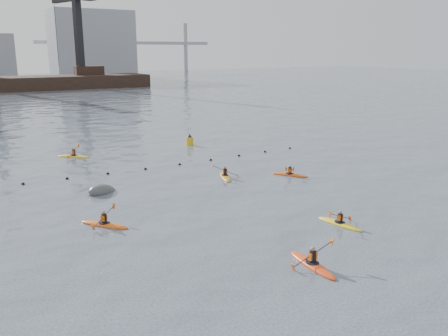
{
  "coord_description": "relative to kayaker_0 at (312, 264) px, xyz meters",
  "views": [
    {
      "loc": [
        -12.66,
        -11.95,
        9.15
      ],
      "look_at": [
        0.68,
        9.82,
        2.8
      ],
      "focal_mm": 38.0,
      "sensor_mm": 36.0,
      "label": 1
    }
  ],
  "objects": [
    {
      "name": "ground",
      "position": [
        -0.57,
        -2.28,
        -0.1
      ],
      "size": [
        400.0,
        400.0,
        0.0
      ],
      "primitive_type": "plane",
      "color": "#333C4A",
      "rests_on": "ground"
    },
    {
      "name": "kayaker_1",
      "position": [
        4.67,
        3.04,
        -0.01
      ],
      "size": [
        1.96,
        2.89,
        1.07
      ],
      "rotation": [
        0.0,
        0.0,
        0.15
      ],
      "color": "yellow",
      "rests_on": "ground"
    },
    {
      "name": "nav_buoy",
      "position": [
        8.05,
        27.06,
        0.3
      ],
      "size": [
        0.72,
        0.72,
        1.31
      ],
      "color": "#C28D13",
      "rests_on": "ground"
    },
    {
      "name": "mooring_buoy",
      "position": [
        -4.4,
        15.71,
        -0.1
      ],
      "size": [
        2.69,
        2.22,
        1.52
      ],
      "primitive_type": "ellipsoid",
      "rotation": [
        0.0,
        0.21,
        0.47
      ],
      "color": "#3F4245",
      "rests_on": "ground"
    },
    {
      "name": "kayaker_3",
      "position": [
        4.55,
        14.66,
        -0.01
      ],
      "size": [
        1.96,
        2.97,
        1.17
      ],
      "rotation": [
        0.0,
        0.0,
        -0.38
      ],
      "color": "#C68617",
      "rests_on": "ground"
    },
    {
      "name": "kayaker_5",
      "position": [
        -3.23,
        27.49,
        -0.01
      ],
      "size": [
        2.61,
        2.48,
        1.1
      ],
      "rotation": [
        0.0,
        0.0,
        0.82
      ],
      "color": "yellow",
      "rests_on": "ground"
    },
    {
      "name": "kayaker_0",
      "position": [
        0.0,
        0.0,
        0.0
      ],
      "size": [
        2.21,
        3.23,
        1.22
      ],
      "rotation": [
        0.0,
        0.0,
        -0.09
      ],
      "color": "red",
      "rests_on": "ground"
    },
    {
      "name": "float_line",
      "position": [
        -1.07,
        20.26,
        -0.07
      ],
      "size": [
        33.24,
        0.73,
        0.24
      ],
      "color": "black",
      "rests_on": "ground"
    },
    {
      "name": "kayaker_2",
      "position": [
        -6.2,
        9.57,
        -0.01
      ],
      "size": [
        2.27,
        2.73,
        1.07
      ],
      "rotation": [
        0.0,
        0.0,
        0.65
      ],
      "color": "#D45614",
      "rests_on": "ground"
    },
    {
      "name": "kayaker_4",
      "position": [
        8.99,
        12.58,
        -0.01
      ],
      "size": [
        2.03,
        2.69,
        0.96
      ],
      "rotation": [
        0.0,
        0.0,
        3.72
      ],
      "color": "#CE4B13",
      "rests_on": "ground"
    }
  ]
}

